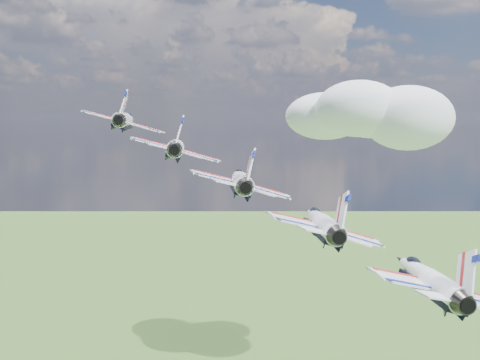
% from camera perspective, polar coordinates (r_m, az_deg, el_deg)
% --- Properties ---
extents(cloud_far, '(69.86, 54.89, 27.45)m').
position_cam_1_polar(cloud_far, '(331.32, 11.91, 6.39)').
color(cloud_far, white).
extents(jet_0, '(14.98, 18.31, 7.54)m').
position_cam_1_polar(jet_0, '(86.90, -10.81, 5.62)').
color(jet_0, white).
extents(jet_1, '(14.98, 18.31, 7.54)m').
position_cam_1_polar(jet_1, '(77.28, -6.04, 3.15)').
color(jet_1, silver).
extents(jet_2, '(14.98, 18.31, 7.54)m').
position_cam_1_polar(jet_2, '(68.51, 0.00, 0.00)').
color(jet_2, white).
extents(jet_3, '(14.98, 18.31, 7.54)m').
position_cam_1_polar(jet_3, '(60.98, 7.66, -4.00)').
color(jet_3, white).
extents(jet_4, '(14.98, 18.31, 7.54)m').
position_cam_1_polar(jet_4, '(55.20, 17.31, -8.86)').
color(jet_4, white).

